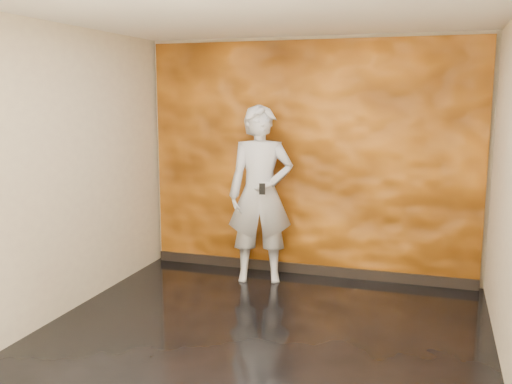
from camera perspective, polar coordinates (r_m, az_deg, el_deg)
name	(u,v)px	position (r m, az deg, el deg)	size (l,w,h in m)	color
room	(259,182)	(4.85, 0.33, 0.97)	(4.02, 4.02, 2.81)	black
feature_wall	(309,160)	(6.73, 5.36, 3.21)	(3.90, 0.06, 2.75)	orange
baseboard	(307,269)	(6.97, 5.11, -7.68)	(3.90, 0.04, 0.12)	black
man	(261,194)	(6.51, 0.46, -0.23)	(0.74, 0.49, 2.03)	#A9ADB9
phone	(262,189)	(6.22, 0.62, 0.31)	(0.07, 0.01, 0.12)	black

